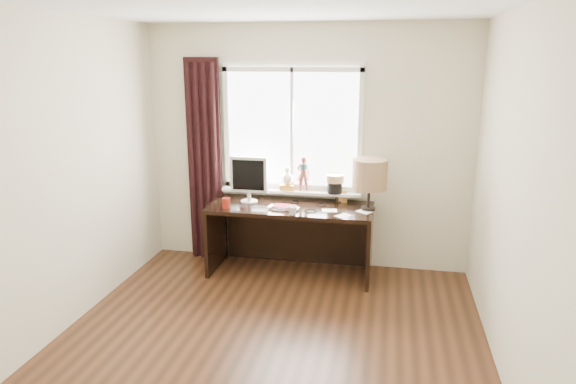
% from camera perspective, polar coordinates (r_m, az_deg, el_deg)
% --- Properties ---
extents(floor, '(3.50, 4.00, 0.00)m').
position_cam_1_polar(floor, '(4.17, -2.86, -17.92)').
color(floor, '#502B17').
rests_on(floor, ground).
extents(ceiling, '(3.50, 4.00, 0.00)m').
position_cam_1_polar(ceiling, '(3.52, -3.43, 20.46)').
color(ceiling, white).
rests_on(ceiling, wall_back).
extents(wall_back, '(3.50, 0.00, 2.60)m').
position_cam_1_polar(wall_back, '(5.55, 2.04, 4.91)').
color(wall_back, beige).
rests_on(wall_back, ground).
extents(wall_front, '(3.50, 0.00, 2.60)m').
position_cam_1_polar(wall_front, '(1.90, -18.89, -16.01)').
color(wall_front, beige).
rests_on(wall_front, ground).
extents(wall_left, '(0.00, 4.00, 2.60)m').
position_cam_1_polar(wall_left, '(4.40, -25.78, 0.82)').
color(wall_left, beige).
rests_on(wall_left, ground).
extents(wall_right, '(0.00, 4.00, 2.60)m').
position_cam_1_polar(wall_right, '(3.63, 24.74, -1.79)').
color(wall_right, beige).
rests_on(wall_right, ground).
extents(laptop, '(0.35, 0.26, 0.02)m').
position_cam_1_polar(laptop, '(5.22, -0.47, -1.79)').
color(laptop, silver).
rests_on(laptop, desk).
extents(mug, '(0.12, 0.11, 0.09)m').
position_cam_1_polar(mug, '(5.02, 0.52, -2.04)').
color(mug, white).
rests_on(mug, desk).
extents(red_cup, '(0.08, 0.08, 0.11)m').
position_cam_1_polar(red_cup, '(5.28, -6.89, -1.23)').
color(red_cup, maroon).
rests_on(red_cup, desk).
extents(window, '(1.52, 0.23, 1.40)m').
position_cam_1_polar(window, '(5.52, 0.60, 4.96)').
color(window, white).
rests_on(window, ground).
extents(curtain, '(0.38, 0.09, 2.25)m').
position_cam_1_polar(curtain, '(5.78, -9.28, 3.27)').
color(curtain, black).
rests_on(curtain, floor).
extents(desk, '(1.70, 0.70, 0.75)m').
position_cam_1_polar(desk, '(5.50, 0.47, -3.71)').
color(desk, black).
rests_on(desk, floor).
extents(monitor, '(0.40, 0.18, 0.49)m').
position_cam_1_polar(monitor, '(5.42, -4.39, 1.71)').
color(monitor, beige).
rests_on(monitor, desk).
extents(notebook_stack, '(0.24, 0.18, 0.03)m').
position_cam_1_polar(notebook_stack, '(5.24, -0.58, -1.68)').
color(notebook_stack, beige).
rests_on(notebook_stack, desk).
extents(brush_holder, '(0.09, 0.09, 0.25)m').
position_cam_1_polar(brush_holder, '(5.51, 5.72, -0.43)').
color(brush_holder, black).
rests_on(brush_holder, desk).
extents(icon_frame, '(0.10, 0.02, 0.13)m').
position_cam_1_polar(icon_frame, '(5.47, 6.07, -0.50)').
color(icon_frame, gold).
rests_on(icon_frame, desk).
extents(table_lamp, '(0.35, 0.35, 0.52)m').
position_cam_1_polar(table_lamp, '(5.17, 9.06, 1.89)').
color(table_lamp, black).
rests_on(table_lamp, desk).
extents(loose_papers, '(0.52, 0.36, 0.00)m').
position_cam_1_polar(loose_papers, '(5.13, 6.42, -2.29)').
color(loose_papers, white).
rests_on(loose_papers, desk).
extents(desk_cables, '(0.43, 0.43, 0.01)m').
position_cam_1_polar(desk_cables, '(5.30, 2.43, -1.62)').
color(desk_cables, black).
rests_on(desk_cables, desk).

